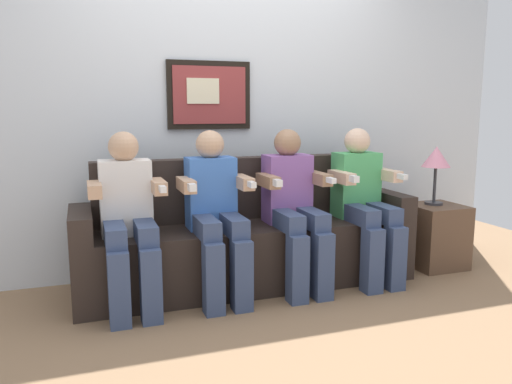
# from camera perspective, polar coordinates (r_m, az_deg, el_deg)

# --- Properties ---
(ground_plane) EXTENTS (6.22, 6.22, 0.00)m
(ground_plane) POSITION_cam_1_polar(r_m,az_deg,el_deg) (3.40, 0.86, -12.13)
(ground_plane) COLOR #8C6B4C
(back_wall_assembly) EXTENTS (4.78, 0.10, 2.60)m
(back_wall_assembly) POSITION_cam_1_polar(r_m,az_deg,el_deg) (3.88, -3.10, 10.19)
(back_wall_assembly) COLOR silver
(back_wall_assembly) RESTS_ON ground_plane
(couch) EXTENTS (2.38, 0.58, 0.90)m
(couch) POSITION_cam_1_polar(r_m,az_deg,el_deg) (3.59, -0.94, -5.68)
(couch) COLOR #2D231E
(couch) RESTS_ON ground_plane
(person_leftmost) EXTENTS (0.46, 0.56, 1.11)m
(person_leftmost) POSITION_cam_1_polar(r_m,az_deg,el_deg) (3.20, -14.37, -2.46)
(person_leftmost) COLOR white
(person_leftmost) RESTS_ON ground_plane
(person_left_center) EXTENTS (0.46, 0.56, 1.11)m
(person_left_center) POSITION_cam_1_polar(r_m,az_deg,el_deg) (3.29, -4.65, -1.86)
(person_left_center) COLOR #3F72CC
(person_left_center) RESTS_ON ground_plane
(person_right_center) EXTENTS (0.46, 0.56, 1.11)m
(person_right_center) POSITION_cam_1_polar(r_m,az_deg,el_deg) (3.47, 4.31, -1.26)
(person_right_center) COLOR #8C59A5
(person_right_center) RESTS_ON ground_plane
(person_rightmost) EXTENTS (0.46, 0.56, 1.11)m
(person_rightmost) POSITION_cam_1_polar(r_m,az_deg,el_deg) (3.73, 12.20, -0.71)
(person_rightmost) COLOR #4CB266
(person_rightmost) RESTS_ON ground_plane
(side_table_right) EXTENTS (0.40, 0.40, 0.50)m
(side_table_right) POSITION_cam_1_polar(r_m,az_deg,el_deg) (4.25, 19.74, -4.72)
(side_table_right) COLOR brown
(side_table_right) RESTS_ON ground_plane
(table_lamp) EXTENTS (0.22, 0.22, 0.46)m
(table_lamp) POSITION_cam_1_polar(r_m,az_deg,el_deg) (4.17, 19.84, 3.50)
(table_lamp) COLOR #333338
(table_lamp) RESTS_ON side_table_right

